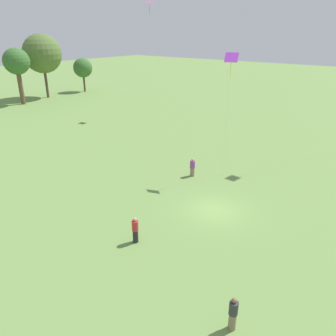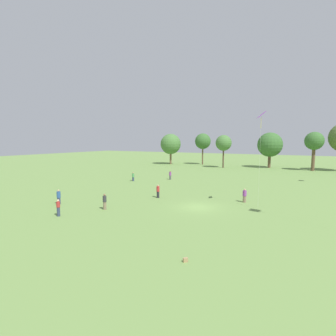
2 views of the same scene
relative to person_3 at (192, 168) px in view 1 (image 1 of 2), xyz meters
name	(u,v)px [view 1 (image 1 of 2)]	position (x,y,z in m)	size (l,w,h in m)	color
ground_plane	(215,210)	(-4.21, -4.93, -0.84)	(240.00, 240.00, 0.00)	#6B8E47
tree_4	(16,62)	(7.69, 42.68, 6.54)	(4.56, 4.56, 9.83)	brown
tree_5	(42,54)	(14.31, 44.85, 7.55)	(7.36, 7.36, 12.09)	brown
tree_6	(83,68)	(23.34, 44.46, 4.20)	(4.08, 4.08, 7.11)	brown
person_3	(192,168)	(0.00, 0.00, 0.00)	(0.61, 0.61, 1.73)	#847056
person_5	(233,314)	(-13.03, -10.96, 0.04)	(0.54, 0.54, 1.79)	#847056
person_6	(135,230)	(-10.85, -2.93, 0.05)	(0.44, 0.44, 1.80)	#232328
kite_1	(231,61)	(2.00, -2.17, 9.40)	(1.16, 1.30, 10.91)	purple
kite_3	(149,7)	(16.04, 18.73, 14.77)	(1.14, 1.17, 16.37)	#E54C99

